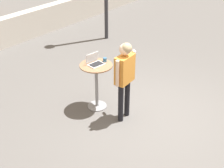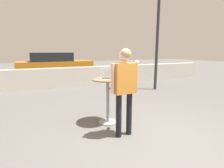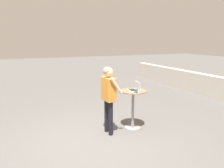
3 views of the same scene
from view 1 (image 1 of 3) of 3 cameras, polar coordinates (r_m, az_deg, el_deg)
The scene contains 5 objects.
ground_plane at distance 6.70m, azimuth 6.98°, elevation -6.03°, with size 50.00×50.00×0.00m, color #5B5956.
cafe_table at distance 6.63m, azimuth -2.87°, elevation 0.87°, with size 0.69×0.69×1.04m.
laptop at distance 6.47m, azimuth -3.18°, elevation 4.04°, with size 0.35×0.31×0.23m.
coffee_mug at distance 6.58m, azimuth -1.32°, elevation 4.45°, with size 0.11×0.08×0.09m.
standing_person at distance 6.07m, azimuth 2.32°, elevation 2.21°, with size 0.58×0.39×1.70m.
Camera 1 is at (-4.70, -2.73, 3.92)m, focal length 50.00 mm.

